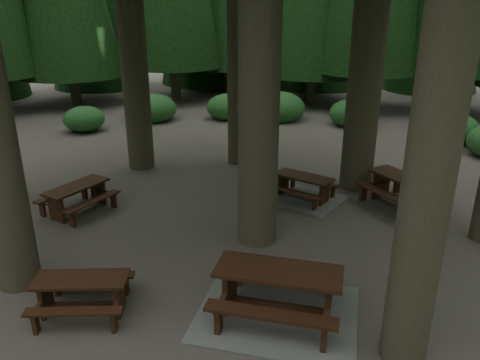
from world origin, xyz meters
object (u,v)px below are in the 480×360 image
(picnic_table_a, at_px, (278,299))
(picnic_table_e, at_px, (82,290))
(picnic_table_d, at_px, (403,187))
(picnic_table_b, at_px, (77,195))
(picnic_table_c, at_px, (303,192))

(picnic_table_a, xyz_separation_m, picnic_table_e, (-3.09, -1.07, 0.12))
(picnic_table_a, relative_size, picnic_table_d, 1.21)
(picnic_table_b, xyz_separation_m, picnic_table_d, (7.51, 3.21, 0.06))
(picnic_table_a, distance_m, picnic_table_d, 5.69)
(picnic_table_b, distance_m, picnic_table_d, 8.16)
(picnic_table_b, distance_m, picnic_table_e, 4.27)
(picnic_table_d, bearing_deg, picnic_table_a, -66.58)
(picnic_table_a, distance_m, picnic_table_e, 3.27)
(picnic_table_a, xyz_separation_m, picnic_table_c, (-0.76, 4.97, -0.11))
(picnic_table_b, relative_size, picnic_table_c, 0.79)
(picnic_table_c, bearing_deg, picnic_table_e, -95.43)
(picnic_table_c, xyz_separation_m, picnic_table_d, (2.46, 0.46, 0.32))
(picnic_table_b, bearing_deg, picnic_table_d, -56.09)
(picnic_table_b, relative_size, picnic_table_d, 0.78)
(picnic_table_c, xyz_separation_m, picnic_table_e, (-2.32, -6.03, 0.23))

